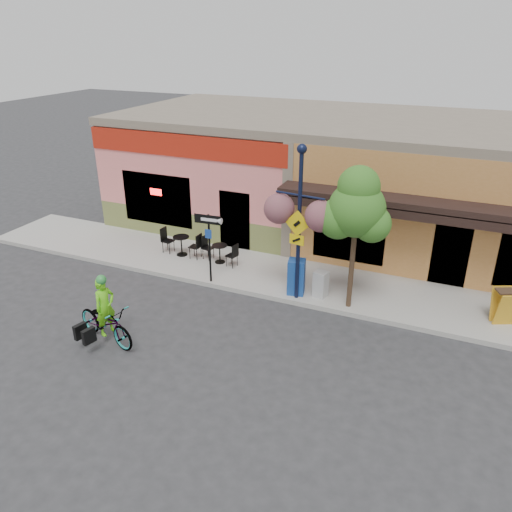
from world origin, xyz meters
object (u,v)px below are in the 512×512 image
(building, at_px, (346,174))
(newspaper_box_blue, at_px, (296,277))
(bicycle, at_px, (106,323))
(newspaper_box_grey, at_px, (321,284))
(cyclist_rider, at_px, (106,315))
(street_tree, at_px, (354,239))
(one_way_sign, at_px, (210,249))
(lamp_post, at_px, (299,225))

(building, bearing_deg, newspaper_box_blue, -88.08)
(building, distance_m, bicycle, 11.42)
(bicycle, bearing_deg, newspaper_box_blue, -28.01)
(newspaper_box_grey, bearing_deg, newspaper_box_blue, -158.83)
(cyclist_rider, relative_size, street_tree, 0.37)
(one_way_sign, bearing_deg, street_tree, -1.80)
(newspaper_box_blue, xyz_separation_m, newspaper_box_grey, (0.74, 0.10, -0.15))
(bicycle, bearing_deg, one_way_sign, -0.85)
(cyclist_rider, distance_m, street_tree, 6.95)
(one_way_sign, xyz_separation_m, newspaper_box_grey, (3.52, 0.44, -0.73))
(building, relative_size, newspaper_box_grey, 22.26)
(bicycle, height_order, street_tree, street_tree)
(lamp_post, xyz_separation_m, newspaper_box_blue, (-0.10, 0.24, -1.77))
(building, height_order, lamp_post, lamp_post)
(street_tree, bearing_deg, one_way_sign, -177.34)
(street_tree, bearing_deg, lamp_post, -175.72)
(lamp_post, bearing_deg, newspaper_box_blue, 119.08)
(building, xyz_separation_m, newspaper_box_blue, (0.22, -6.52, -1.54))
(bicycle, distance_m, newspaper_box_blue, 5.67)
(street_tree, bearing_deg, building, 105.91)
(lamp_post, bearing_deg, building, 99.11)
(bicycle, xyz_separation_m, lamp_post, (3.92, 3.95, 1.93))
(one_way_sign, bearing_deg, building, 65.10)
(newspaper_box_grey, distance_m, street_tree, 1.96)
(bicycle, distance_m, cyclist_rider, 0.25)
(lamp_post, relative_size, one_way_sign, 2.04)
(one_way_sign, bearing_deg, newspaper_box_blue, 2.40)
(lamp_post, distance_m, newspaper_box_grey, 2.05)
(newspaper_box_grey, relative_size, street_tree, 0.19)
(cyclist_rider, height_order, one_way_sign, one_way_sign)
(building, bearing_deg, bicycle, -108.58)
(bicycle, relative_size, newspaper_box_grey, 2.54)
(newspaper_box_blue, height_order, newspaper_box_grey, newspaper_box_blue)
(one_way_sign, bearing_deg, lamp_post, -2.69)
(bicycle, height_order, lamp_post, lamp_post)
(building, height_order, newspaper_box_blue, building)
(cyclist_rider, bearing_deg, one_way_sign, -0.16)
(lamp_post, bearing_deg, cyclist_rider, -128.04)
(cyclist_rider, relative_size, one_way_sign, 0.70)
(cyclist_rider, distance_m, one_way_sign, 4.01)
(lamp_post, bearing_deg, newspaper_box_grey, 34.76)
(cyclist_rider, relative_size, lamp_post, 0.34)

